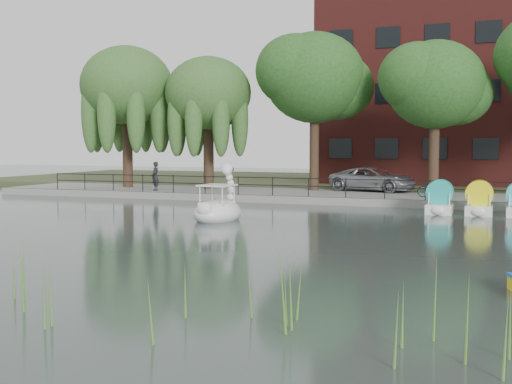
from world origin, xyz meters
The scene contains 15 objects.
ground_plane centered at (0.00, 0.00, 0.00)m, with size 120.00×120.00×0.00m, color #424F4B.
promenade centered at (0.00, 16.00, 0.20)m, with size 40.00×6.00×0.40m, color gray.
kerb centered at (0.00, 13.05, 0.20)m, with size 40.00×0.25×0.40m, color gray.
land_strip centered at (0.00, 30.00, 0.18)m, with size 60.00×22.00×0.36m, color #47512D.
railing centered at (0.00, 13.25, 1.15)m, with size 32.00×0.05×1.00m.
apartment_building centered at (7.00, 29.97, 9.36)m, with size 20.00×10.07×18.00m.
willow_left centered at (-13.00, 16.50, 6.87)m, with size 5.88×5.88×9.01m.
willow_mid centered at (-7.50, 17.00, 6.25)m, with size 5.32×5.32×8.15m.
broadleaf_center centered at (-1.00, 18.00, 7.06)m, with size 6.00×6.00×9.25m.
broadleaf_right centered at (6.00, 17.50, 6.39)m, with size 5.40×5.40×8.32m.
minivan centered at (2.53, 18.25, 1.20)m, with size 5.78×2.66×1.61m, color gray.
bicycle centered at (6.30, 14.93, 0.90)m, with size 1.72×0.60×1.00m, color gray.
pedestrian centered at (-9.67, 14.15, 1.39)m, with size 0.71×0.48×1.98m, color black.
swan_boat centered at (-1.57, 5.04, 0.51)m, with size 1.85×2.90×2.34m.
reed_bank centered at (2.00, -9.50, 0.60)m, with size 24.00×2.40×1.20m.
Camera 1 is at (9.21, -19.30, 3.17)m, focal length 45.00 mm.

